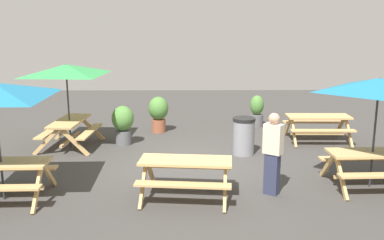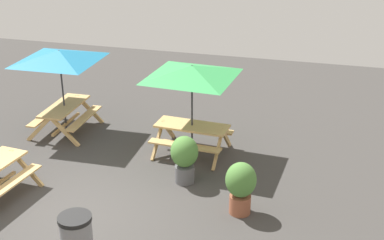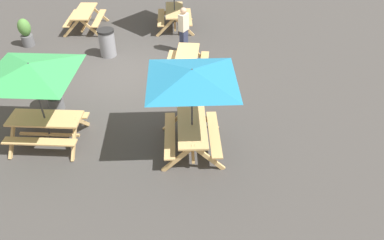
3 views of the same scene
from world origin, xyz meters
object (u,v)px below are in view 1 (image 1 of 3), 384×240
(potted_plant_2, at_px, (123,123))
(picnic_table_4, at_px, (318,122))
(picnic_table_3, at_px, (186,169))
(potted_plant_1, at_px, (158,112))
(person_standing, at_px, (273,152))
(potted_plant_0, at_px, (257,111))
(picnic_table_2, at_px, (66,76))
(trash_bin_gray, at_px, (244,136))
(picnic_table_0, at_px, (378,93))

(potted_plant_2, bearing_deg, picnic_table_4, -177.14)
(picnic_table_3, distance_m, potted_plant_1, 5.31)
(picnic_table_3, distance_m, person_standing, 1.76)
(picnic_table_4, height_order, potted_plant_0, potted_plant_0)
(potted_plant_1, height_order, person_standing, person_standing)
(picnic_table_4, bearing_deg, potted_plant_2, 4.15)
(potted_plant_2, relative_size, person_standing, 0.67)
(picnic_table_2, relative_size, potted_plant_2, 2.53)
(picnic_table_3, relative_size, person_standing, 1.16)
(potted_plant_0, bearing_deg, picnic_table_3, 68.35)
(picnic_table_2, xyz_separation_m, potted_plant_1, (-2.35, -1.68, -1.34))
(picnic_table_2, distance_m, person_standing, 6.14)
(picnic_table_2, height_order, trash_bin_gray, picnic_table_2)
(potted_plant_1, height_order, potted_plant_2, potted_plant_1)
(picnic_table_2, bearing_deg, trash_bin_gray, 84.83)
(potted_plant_2, bearing_deg, picnic_table_2, 9.04)
(picnic_table_0, distance_m, potted_plant_1, 6.86)
(picnic_table_3, height_order, trash_bin_gray, trash_bin_gray)
(potted_plant_0, xyz_separation_m, potted_plant_2, (4.14, 2.17, 0.10))
(picnic_table_2, bearing_deg, potted_plant_2, 102.88)
(picnic_table_2, xyz_separation_m, trash_bin_gray, (-4.73, 0.75, -1.49))
(potted_plant_0, bearing_deg, potted_plant_2, 27.62)
(picnic_table_4, xyz_separation_m, potted_plant_0, (1.48, -1.89, -0.03))
(trash_bin_gray, distance_m, potted_plant_2, 3.44)
(potted_plant_0, bearing_deg, person_standing, 83.75)
(picnic_table_3, relative_size, picnic_table_4, 1.05)
(picnic_table_0, bearing_deg, picnic_table_3, 4.89)
(picnic_table_4, bearing_deg, picnic_table_0, 91.84)
(picnic_table_2, bearing_deg, potted_plant_0, 117.07)
(picnic_table_3, distance_m, potted_plant_2, 4.19)
(picnic_table_0, xyz_separation_m, trash_bin_gray, (2.37, -2.35, -1.49))
(potted_plant_0, relative_size, potted_plant_2, 0.94)
(picnic_table_2, height_order, person_standing, picnic_table_2)
(picnic_table_0, height_order, picnic_table_2, same)
(trash_bin_gray, xyz_separation_m, potted_plant_0, (-0.85, -3.15, 0.04))
(picnic_table_3, distance_m, picnic_table_4, 5.60)
(picnic_table_2, height_order, potted_plant_1, picnic_table_2)
(picnic_table_4, xyz_separation_m, potted_plant_1, (4.71, -1.17, 0.08))
(picnic_table_4, relative_size, person_standing, 1.10)
(person_standing, bearing_deg, picnic_table_3, 38.54)
(picnic_table_2, distance_m, potted_plant_2, 1.99)
(picnic_table_2, xyz_separation_m, picnic_table_3, (-3.22, 3.56, -1.43))
(potted_plant_2, bearing_deg, picnic_table_0, 149.56)
(picnic_table_0, xyz_separation_m, person_standing, (2.16, 0.37, -1.10))
(person_standing, bearing_deg, picnic_table_0, -134.82)
(potted_plant_2, height_order, person_standing, person_standing)
(picnic_table_4, bearing_deg, person_standing, 63.21)
(picnic_table_4, height_order, potted_plant_2, potted_plant_2)
(trash_bin_gray, height_order, potted_plant_1, potted_plant_1)
(potted_plant_1, bearing_deg, picnic_table_3, 99.38)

